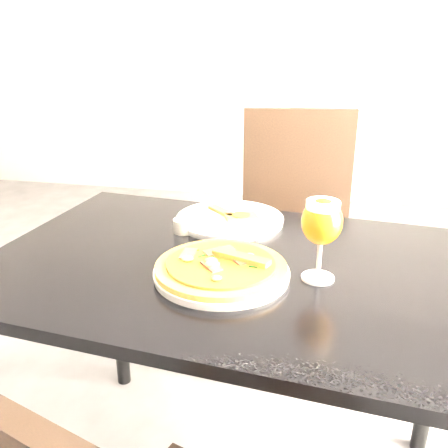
% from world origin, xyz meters
% --- Properties ---
extents(dining_table, '(1.28, 0.93, 0.75)m').
position_xyz_m(dining_table, '(0.27, 0.17, 0.66)').
color(dining_table, black).
rests_on(dining_table, ground).
extents(chair_far, '(0.52, 0.52, 1.00)m').
position_xyz_m(chair_far, '(0.39, 0.93, 0.55)').
color(chair_far, black).
rests_on(chair_far, ground).
extents(plate_main, '(0.41, 0.41, 0.02)m').
position_xyz_m(plate_main, '(0.26, 0.09, 0.76)').
color(plate_main, silver).
rests_on(plate_main, dining_table).
extents(pizza, '(0.30, 0.30, 0.03)m').
position_xyz_m(pizza, '(0.26, 0.09, 0.78)').
color(pizza, '#9E6C26').
rests_on(pizza, plate_main).
extents(plate_second, '(0.42, 0.42, 0.02)m').
position_xyz_m(plate_second, '(0.22, 0.43, 0.76)').
color(plate_second, silver).
rests_on(plate_second, dining_table).
extents(crust_scraps, '(0.17, 0.13, 0.01)m').
position_xyz_m(crust_scraps, '(0.23, 0.44, 0.77)').
color(crust_scraps, '#9E6C26').
rests_on(crust_scraps, plate_second).
extents(loose_crust, '(0.11, 0.05, 0.01)m').
position_xyz_m(loose_crust, '(0.20, 0.23, 0.75)').
color(loose_crust, '#9E6C26').
rests_on(loose_crust, dining_table).
extents(sauce_cup, '(0.06, 0.06, 0.04)m').
position_xyz_m(sauce_cup, '(0.11, 0.33, 0.77)').
color(sauce_cup, '#B4B0A2').
rests_on(sauce_cup, dining_table).
extents(beer_glass, '(0.09, 0.09, 0.19)m').
position_xyz_m(beer_glass, '(0.48, 0.12, 0.89)').
color(beer_glass, '#B0B5B9').
rests_on(beer_glass, dining_table).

